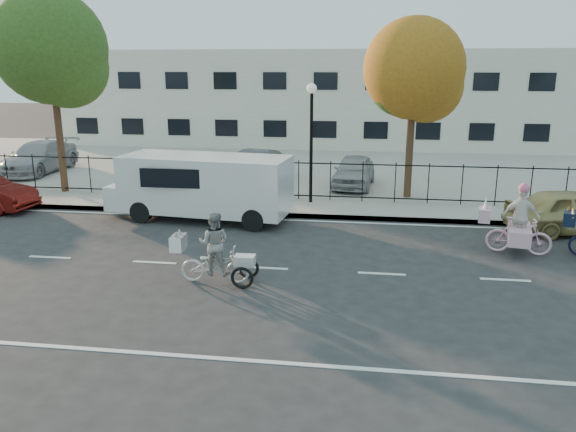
% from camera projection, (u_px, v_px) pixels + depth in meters
% --- Properties ---
extents(ground, '(120.00, 120.00, 0.00)m').
position_uv_depth(ground, '(265.00, 268.00, 14.58)').
color(ground, '#333334').
extents(road_markings, '(60.00, 9.52, 0.01)m').
position_uv_depth(road_markings, '(265.00, 268.00, 14.58)').
color(road_markings, silver).
rests_on(road_markings, ground).
extents(curb, '(60.00, 0.10, 0.15)m').
position_uv_depth(curb, '(291.00, 215.00, 19.39)').
color(curb, '#A8A399').
rests_on(curb, ground).
extents(sidewalk, '(60.00, 2.20, 0.15)m').
position_uv_depth(sidewalk, '(295.00, 208.00, 20.39)').
color(sidewalk, '#A8A399').
rests_on(sidewalk, ground).
extents(parking_lot, '(60.00, 15.60, 0.15)m').
position_uv_depth(parking_lot, '(317.00, 166.00, 28.90)').
color(parking_lot, '#A8A399').
rests_on(parking_lot, ground).
extents(iron_fence, '(58.00, 0.06, 1.50)m').
position_uv_depth(iron_fence, '(299.00, 180.00, 21.23)').
color(iron_fence, black).
rests_on(iron_fence, sidewalk).
extents(building, '(34.00, 10.00, 6.00)m').
position_uv_depth(building, '(331.00, 97.00, 37.70)').
color(building, silver).
rests_on(building, ground).
extents(lamppost, '(0.36, 0.36, 4.33)m').
position_uv_depth(lamppost, '(311.00, 122.00, 20.20)').
color(lamppost, black).
rests_on(lamppost, sidewalk).
extents(street_sign, '(0.85, 0.06, 1.80)m').
position_uv_depth(street_sign, '(248.00, 167.00, 20.96)').
color(street_sign, black).
rests_on(street_sign, sidewalk).
extents(zebra_trike, '(2.04, 0.78, 1.76)m').
position_uv_depth(zebra_trike, '(215.00, 256.00, 13.46)').
color(zebra_trike, silver).
rests_on(zebra_trike, ground).
extents(unicorn_bike, '(2.04, 1.45, 2.02)m').
position_uv_depth(unicorn_bike, '(518.00, 228.00, 15.50)').
color(unicorn_bike, '#FFC2D8').
rests_on(unicorn_bike, ground).
extents(white_van, '(6.34, 2.71, 2.18)m').
position_uv_depth(white_van, '(203.00, 185.00, 18.88)').
color(white_van, white).
rests_on(white_van, ground).
extents(gold_sedan, '(4.36, 2.45, 1.40)m').
position_uv_depth(gold_sedan, '(574.00, 211.00, 17.45)').
color(gold_sedan, tan).
rests_on(gold_sedan, ground).
extents(pedestrian, '(0.81, 0.72, 1.86)m').
position_uv_depth(pedestrian, '(205.00, 178.00, 20.64)').
color(pedestrian, black).
rests_on(pedestrian, sidewalk).
extents(lot_car_a, '(2.06, 4.98, 1.44)m').
position_uv_depth(lot_car_a, '(39.00, 157.00, 26.66)').
color(lot_car_a, '#9C9DA3').
rests_on(lot_car_a, parking_lot).
extents(lot_car_b, '(2.86, 4.95, 1.30)m').
position_uv_depth(lot_car_b, '(169.00, 168.00, 24.33)').
color(lot_car_b, white).
rests_on(lot_car_b, parking_lot).
extents(lot_car_c, '(2.48, 4.18, 1.30)m').
position_uv_depth(lot_car_c, '(254.00, 165.00, 24.84)').
color(lot_car_c, '#4D4F55').
rests_on(lot_car_c, parking_lot).
extents(lot_car_d, '(1.89, 3.95, 1.30)m').
position_uv_depth(lot_car_d, '(354.00, 171.00, 23.55)').
color(lot_car_d, '#9DA0A4').
rests_on(lot_car_d, parking_lot).
extents(tree_west, '(4.31, 4.31, 7.90)m').
position_uv_depth(tree_west, '(55.00, 53.00, 21.44)').
color(tree_west, '#442D1D').
rests_on(tree_west, ground).
extents(tree_mid, '(3.74, 3.74, 6.85)m').
position_uv_depth(tree_mid, '(418.00, 74.00, 20.65)').
color(tree_mid, '#442D1D').
rests_on(tree_mid, ground).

